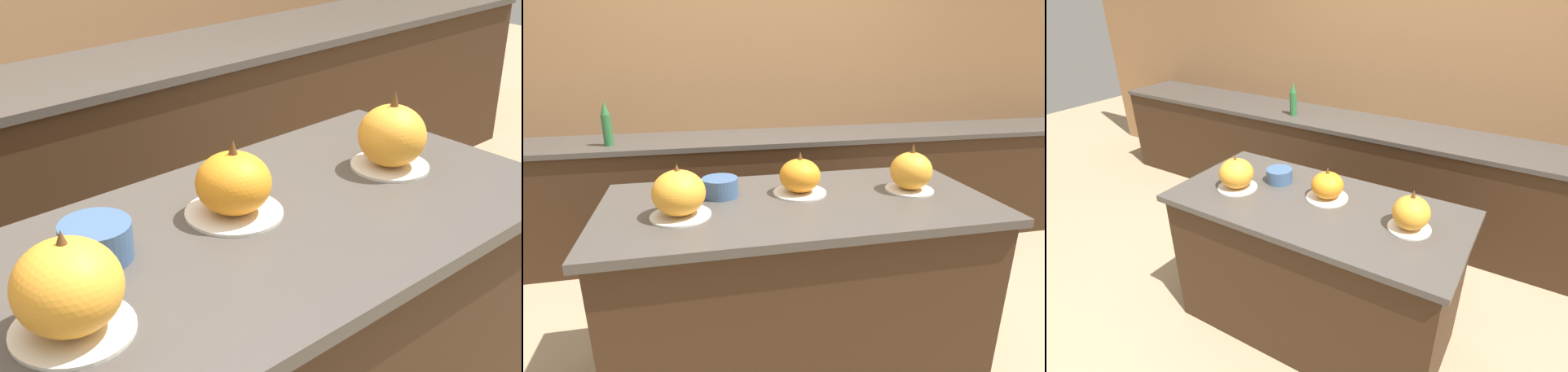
# 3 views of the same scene
# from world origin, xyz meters

# --- Properties ---
(back_counter) EXTENTS (6.00, 0.60, 0.89)m
(back_counter) POSITION_xyz_m (0.00, 1.41, 0.44)
(back_counter) COLOR #382314
(back_counter) RESTS_ON ground_plane
(pumpkin_cake_left) EXTENTS (0.23, 0.23, 0.21)m
(pumpkin_cake_left) POSITION_xyz_m (-0.48, -0.08, 0.98)
(pumpkin_cake_left) COLOR silver
(pumpkin_cake_left) RESTS_ON kitchen_island
(pumpkin_cake_center) EXTENTS (0.23, 0.23, 0.19)m
(pumpkin_cake_center) POSITION_xyz_m (0.03, 0.08, 0.97)
(pumpkin_cake_center) COLOR silver
(pumpkin_cake_center) RESTS_ON kitchen_island
(pumpkin_cake_right) EXTENTS (0.21, 0.21, 0.22)m
(pumpkin_cake_right) POSITION_xyz_m (0.52, 0.02, 0.98)
(pumpkin_cake_right) COLOR silver
(pumpkin_cake_right) RESTS_ON kitchen_island
(mixing_bowl) EXTENTS (0.15, 0.15, 0.08)m
(mixing_bowl) POSITION_xyz_m (-0.32, 0.12, 0.93)
(mixing_bowl) COLOR #3D5B84
(mixing_bowl) RESTS_ON kitchen_island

